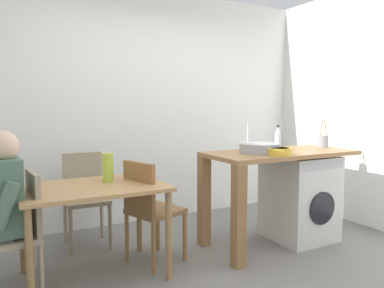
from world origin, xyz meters
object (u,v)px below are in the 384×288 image
Objects in this scene: mixing_bowl at (279,151)px; utensil_crock at (323,141)px; chair_opposite at (149,206)px; washing_machine at (299,197)px; bottle_tall_green at (278,139)px; dining_table at (93,198)px; vase at (108,167)px; chair_spare_by_wall at (85,193)px; chair_person_seat at (19,229)px.

mixing_bowl is 0.86m from utensil_crock.
chair_opposite is 1.61m from washing_machine.
dining_table is at bearing 179.35° from bottle_tall_green.
utensil_crock is (0.59, -0.04, -0.04)m from bottle_tall_green.
vase is at bearing 176.03° from utensil_crock.
washing_machine is at bearing -3.08° from dining_table.
utensil_crock is at bearing -1.39° from dining_table.
washing_machine is (2.08, -0.11, -0.21)m from dining_table.
dining_table is 0.79m from chair_spare_by_wall.
bottle_tall_green reaches higher than chair_opposite.
chair_person_seat is 2.46m from bottle_tall_green.
utensil_crock is at bearing 69.47° from chair_opposite.
washing_machine is 2.87× the size of utensil_crock.
chair_spare_by_wall is 1.92m from mixing_bowl.
utensil_crock is (1.97, -0.09, 0.48)m from chair_opposite.
mixing_bowl reaches higher than chair_opposite.
chair_person_seat is 3.03m from utensil_crock.
bottle_tall_green is at bearing 157.69° from chair_spare_by_wall.
chair_spare_by_wall is 2.53m from utensil_crock.
mixing_bowl is 0.97× the size of vase.
washing_machine is 1.99m from vase.
dining_table is 3.67× the size of utensil_crock.
chair_spare_by_wall is 1.05× the size of washing_machine.
chair_person_seat is at bearing 179.61° from washing_machine.
chair_opposite is at bearing 118.88° from chair_spare_by_wall.
chair_opposite is 0.84m from chair_spare_by_wall.
chair_person_seat reaches higher than washing_machine.
chair_person_seat reaches higher than dining_table.
chair_opposite is 3.00× the size of utensil_crock.
vase reaches higher than chair_spare_by_wall.
washing_machine is at bearing -95.27° from chair_person_seat.
utensil_crock is at bearing -94.22° from chair_person_seat.
chair_spare_by_wall is at bearing 82.44° from dining_table.
dining_table is 4.76× the size of mixing_bowl.
washing_machine is 0.72m from mixing_bowl.
vase is (-0.33, 0.07, 0.35)m from chair_opposite.
mixing_bowl is (-0.46, -0.20, 0.53)m from washing_machine.
washing_machine is at bearing 23.38° from mixing_bowl.
vase reaches higher than chair_opposite.
bottle_tall_green is 1.71m from vase.
chair_person_seat is at bearing -101.29° from chair_opposite.
dining_table is at bearing 176.92° from washing_machine.
mixing_bowl reaches higher than washing_machine.
dining_table is 0.57m from chair_person_seat.
chair_opposite is 0.49m from vase.
chair_opposite is (0.48, 0.03, -0.14)m from dining_table.
dining_table is at bearing 178.61° from utensil_crock.
mixing_bowl reaches higher than vase.
chair_person_seat is (-0.55, -0.09, -0.14)m from dining_table.
bottle_tall_green reaches higher than mixing_bowl.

